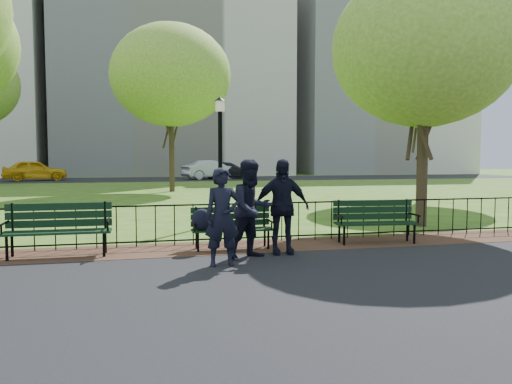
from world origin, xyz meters
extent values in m
plane|color=#375817|center=(0.00, 0.00, 0.00)|extent=(120.00, 120.00, 0.00)
cube|color=black|center=(0.00, -3.40, 0.01)|extent=(60.00, 9.20, 0.01)
cube|color=#352115|center=(0.00, 1.50, 0.01)|extent=(60.00, 1.60, 0.01)
cube|color=black|center=(0.00, 35.00, 0.01)|extent=(70.00, 9.00, 0.01)
cylinder|color=black|center=(0.00, 2.00, 0.88)|extent=(24.00, 0.04, 0.04)
cylinder|color=black|center=(0.00, 2.00, 0.12)|extent=(24.00, 0.04, 0.04)
cylinder|color=black|center=(0.00, 2.00, 0.45)|extent=(0.02, 0.02, 0.90)
cube|color=beige|center=(2.00, 48.00, 15.00)|extent=(24.00, 15.00, 30.00)
cube|color=silver|center=(26.00, 48.00, 12.00)|extent=(20.00, 15.00, 24.00)
cube|color=black|center=(-0.27, 1.28, 0.42)|extent=(1.68, 0.49, 0.04)
cube|color=black|center=(-0.27, 1.52, 0.74)|extent=(1.67, 0.08, 0.42)
cylinder|color=black|center=(-1.00, 1.14, 0.21)|extent=(0.05, 0.05, 0.42)
cylinder|color=black|center=(0.44, 1.10, 0.21)|extent=(0.05, 0.05, 0.42)
cylinder|color=black|center=(-0.99, 1.47, 0.21)|extent=(0.05, 0.05, 0.42)
cylinder|color=black|center=(0.45, 1.43, 0.21)|extent=(0.05, 0.05, 0.42)
cylinder|color=black|center=(-1.06, 1.30, 0.58)|extent=(0.05, 0.52, 0.04)
cylinder|color=black|center=(0.51, 1.26, 0.58)|extent=(0.05, 0.52, 0.04)
ellipsoid|color=black|center=(-0.91, 1.21, 0.65)|extent=(0.41, 0.29, 0.44)
cube|color=black|center=(-3.65, 1.26, 0.49)|extent=(1.96, 0.54, 0.04)
cube|color=black|center=(-3.65, 1.54, 0.87)|extent=(1.96, 0.05, 0.49)
cylinder|color=black|center=(-4.50, 1.07, 0.24)|extent=(0.05, 0.05, 0.49)
cylinder|color=black|center=(-2.80, 1.05, 0.24)|extent=(0.05, 0.05, 0.49)
cylinder|color=black|center=(-4.50, 1.46, 0.24)|extent=(0.05, 0.05, 0.49)
cylinder|color=black|center=(-2.80, 1.45, 0.24)|extent=(0.05, 0.05, 0.49)
cylinder|color=black|center=(-4.57, 1.26, 0.69)|extent=(0.05, 0.61, 0.04)
cylinder|color=black|center=(-2.72, 1.25, 0.69)|extent=(0.05, 0.61, 0.04)
cube|color=black|center=(2.94, 1.22, 0.46)|extent=(1.87, 0.69, 0.04)
cube|color=black|center=(2.97, 1.48, 0.81)|extent=(1.82, 0.24, 0.46)
cylinder|color=black|center=(2.14, 1.13, 0.23)|extent=(0.05, 0.05, 0.46)
cylinder|color=black|center=(3.71, 0.95, 0.23)|extent=(0.05, 0.05, 0.46)
cylinder|color=black|center=(2.18, 1.49, 0.23)|extent=(0.05, 0.05, 0.46)
cylinder|color=black|center=(3.75, 1.31, 0.23)|extent=(0.05, 0.05, 0.46)
cylinder|color=black|center=(2.09, 1.32, 0.64)|extent=(0.11, 0.57, 0.04)
cylinder|color=black|center=(3.80, 1.12, 0.64)|extent=(0.11, 0.57, 0.04)
cylinder|color=black|center=(0.16, 5.35, 0.08)|extent=(0.28, 0.28, 0.16)
cylinder|color=black|center=(0.16, 5.35, 1.62)|extent=(0.12, 0.12, 3.25)
cube|color=beige|center=(0.16, 5.35, 3.35)|extent=(0.22, 0.22, 0.30)
cone|color=black|center=(0.16, 5.35, 3.55)|extent=(0.32, 0.32, 0.12)
cylinder|color=#2D2116|center=(5.47, 3.53, 1.49)|extent=(0.31, 0.31, 2.98)
ellipsoid|color=#5D8B29|center=(5.47, 3.53, 4.87)|extent=(5.02, 5.02, 4.27)
cylinder|color=#2D2116|center=(9.64, 10.19, 1.71)|extent=(0.29, 0.29, 3.43)
ellipsoid|color=#5D8B29|center=(9.64, 10.19, 5.59)|extent=(5.77, 5.77, 4.90)
cylinder|color=#2D2116|center=(-0.23, 19.28, 1.96)|extent=(0.30, 0.30, 3.91)
ellipsoid|color=#5D8B29|center=(-0.23, 19.28, 6.38)|extent=(6.59, 6.59, 5.60)
imported|color=black|center=(-0.73, -0.21, 0.87)|extent=(0.63, 0.42, 1.71)
imported|color=black|center=(-0.08, 0.34, 0.94)|extent=(1.01, 0.78, 1.85)
imported|color=black|center=(0.57, 0.59, 0.94)|extent=(1.13, 0.55, 1.86)
imported|color=yellow|center=(-10.10, 34.57, 0.85)|extent=(5.23, 3.12, 1.67)
imported|color=#AEB0B6|center=(4.15, 34.10, 0.83)|extent=(5.24, 3.18, 1.63)
imported|color=black|center=(5.77, 34.61, 0.74)|extent=(5.39, 3.26, 1.46)
camera|label=1|loc=(-2.19, -8.73, 1.91)|focal=35.00mm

